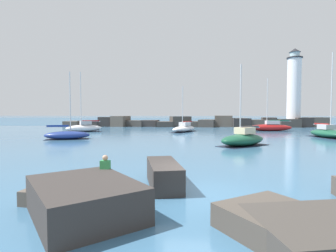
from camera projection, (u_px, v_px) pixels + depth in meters
name	position (u px, v px, depth m)	size (l,w,h in m)	color
ground_plane	(194.00, 194.00, 10.28)	(600.00, 600.00, 0.00)	#3D6B8E
open_sea_beyond	(185.00, 120.00, 121.31)	(400.00, 116.00, 0.01)	#2D5B7F
breakwater_jetty	(197.00, 122.00, 61.52)	(61.16, 7.16, 2.60)	brown
lighthouse	(294.00, 92.00, 60.60)	(4.06, 4.06, 18.06)	gray
foreground_rocks	(205.00, 200.00, 8.21)	(15.67, 8.28, 1.08)	#4C443D
sailboat_moored_0	(184.00, 128.00, 44.48)	(5.13, 7.65, 7.74)	white
sailboat_moored_1	(328.00, 133.00, 33.84)	(3.26, 6.57, 10.84)	#195138
sailboat_moored_2	(67.00, 135.00, 31.73)	(5.64, 3.57, 8.16)	navy
sailboat_moored_3	(84.00, 128.00, 44.35)	(6.14, 5.06, 10.04)	white
sailboat_moored_4	(243.00, 139.00, 25.43)	(5.81, 5.42, 7.81)	#195138
sailboat_moored_5	(270.00, 127.00, 46.37)	(7.72, 2.16, 9.29)	maroon
person_on_rocks	(105.00, 174.00, 9.82)	(0.36, 0.22, 1.60)	#282833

